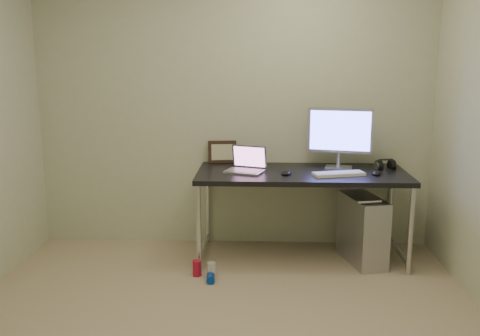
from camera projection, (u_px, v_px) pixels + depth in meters
name	position (u px, v px, depth m)	size (l,w,h in m)	color
wall_back	(234.00, 107.00, 4.72)	(3.50, 0.02, 2.50)	beige
desk	(302.00, 180.00, 4.44)	(1.73, 0.76, 0.75)	black
tower_computer	(362.00, 229.00, 4.43)	(0.36, 0.58, 0.59)	silver
cable_a	(349.00, 202.00, 4.80)	(0.01, 0.01, 0.70)	black
cable_b	(360.00, 205.00, 4.78)	(0.01, 0.01, 0.72)	black
can_red	(197.00, 268.00, 4.18)	(0.07, 0.07, 0.13)	#B71434
can_white	(211.00, 270.00, 4.14)	(0.07, 0.07, 0.12)	silver
can_blue	(211.00, 278.00, 4.07)	(0.06, 0.06, 0.11)	#0C3BAB
laptop	(246.00, 166.00, 4.43)	(0.36, 0.33, 0.21)	silver
monitor	(340.00, 133.00, 4.49)	(0.54, 0.20, 0.51)	silver
keyboard	(339.00, 174.00, 4.28)	(0.41, 0.13, 0.02)	white
mouse_right	(376.00, 172.00, 4.30)	(0.07, 0.12, 0.04)	black
mouse_left	(286.00, 172.00, 4.31)	(0.08, 0.12, 0.04)	black
headphones	(385.00, 166.00, 4.52)	(0.18, 0.10, 0.11)	black
picture_frame	(222.00, 152.00, 4.76)	(0.25, 0.03, 0.20)	black
webcam	(253.00, 155.00, 4.68)	(0.04, 0.03, 0.12)	silver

